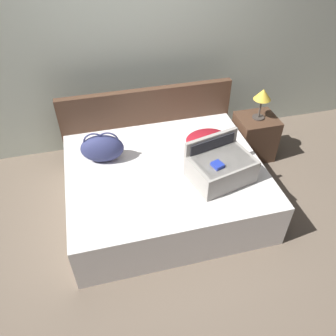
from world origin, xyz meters
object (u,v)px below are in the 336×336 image
object	(u,v)px
hard_case_large	(221,167)
nightstand	(254,137)
bed	(165,186)
duffel_bag	(102,148)
table_lamp	(263,96)
pillow_near_headboard	(207,139)

from	to	relation	value
hard_case_large	nightstand	bearing A→B (deg)	32.32
bed	nightstand	size ratio (longest dim) A/B	3.52
duffel_bag	table_lamp	size ratio (longest dim) A/B	1.23
hard_case_large	table_lamp	world-z (taller)	table_lamp
pillow_near_headboard	table_lamp	distance (m)	0.80
duffel_bag	table_lamp	xyz separation A→B (m)	(1.78, 0.26, 0.18)
bed	table_lamp	distance (m)	1.45
duffel_bag	pillow_near_headboard	xyz separation A→B (m)	(1.06, -0.01, -0.07)
nightstand	pillow_near_headboard	bearing A→B (deg)	-159.05
nightstand	table_lamp	world-z (taller)	table_lamp
pillow_near_headboard	hard_case_large	bearing A→B (deg)	-95.49
bed	table_lamp	xyz separation A→B (m)	(1.22, 0.53, 0.57)
table_lamp	nightstand	bearing A→B (deg)	90.00
bed	duffel_bag	distance (m)	0.73
duffel_bag	bed	bearing A→B (deg)	-25.77
hard_case_large	nightstand	xyz separation A→B (m)	(0.76, 0.79, -0.36)
hard_case_large	pillow_near_headboard	size ratio (longest dim) A/B	1.43
hard_case_large	table_lamp	size ratio (longest dim) A/B	1.75
bed	pillow_near_headboard	xyz separation A→B (m)	(0.51, 0.26, 0.32)
bed	pillow_near_headboard	size ratio (longest dim) A/B	4.27
bed	pillow_near_headboard	bearing A→B (deg)	26.81
table_lamp	pillow_near_headboard	bearing A→B (deg)	-159.05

